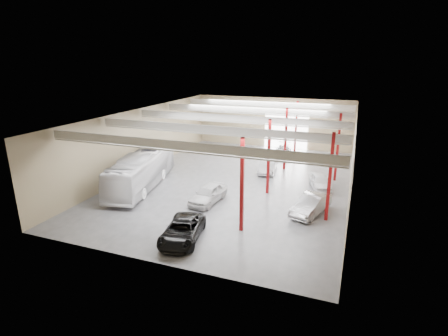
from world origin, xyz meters
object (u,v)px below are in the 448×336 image
Objects in this scene: car_row_a at (208,194)px; car_row_b at (268,164)px; car_right_far at (320,182)px; car_right_near at (311,205)px; black_sedan at (182,230)px; coach_bus at (142,170)px; car_row_c at (283,150)px.

car_row_b is (2.81, 10.50, 0.02)m from car_row_a.
car_right_near is at bearing -108.65° from car_right_far.
car_right_far is (6.04, -3.55, -0.11)m from car_row_b.
coach_bus is at bearing 125.60° from black_sedan.
coach_bus is at bearing -179.30° from car_right_far.
car_right_near reaches higher than car_row_c.
coach_bus is at bearing 175.07° from car_row_a.
car_right_far is at bearing -37.25° from car_row_b.
car_row_b is at bearing 80.86° from car_row_a.
car_row_c is 12.48m from car_right_far.
coach_bus reaches higher than black_sedan.
car_row_a is at bearing -111.83° from car_row_b.
car_right_far is at bearing -70.42° from car_row_c.
car_right_near is (16.39, -0.72, -0.91)m from coach_bus.
car_row_b reaches higher than black_sedan.
car_row_c is at bearing 86.21° from car_row_a.
black_sedan is at bearing -102.97° from car_row_b.
coach_bus reaches higher than car_row_b.
coach_bus is 2.43× the size of car_row_b.
coach_bus is 7.83m from car_row_a.
black_sedan is 15.86m from car_right_far.
car_right_near is (7.80, 7.54, 0.07)m from black_sedan.
car_right_near reaches higher than black_sedan.
black_sedan is at bearing -118.15° from car_right_near.
car_right_near reaches higher than car_right_far.
car_row_a is at bearing -107.75° from car_row_c.
car_row_a is 10.87m from car_row_b.
black_sedan is 10.85m from car_right_near.
car_row_c is at bearing 81.27° from car_row_b.
black_sedan is 1.08× the size of car_right_near.
car_row_c is at bearing 45.22° from coach_bus.
car_row_a is 18.26m from car_row_c.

